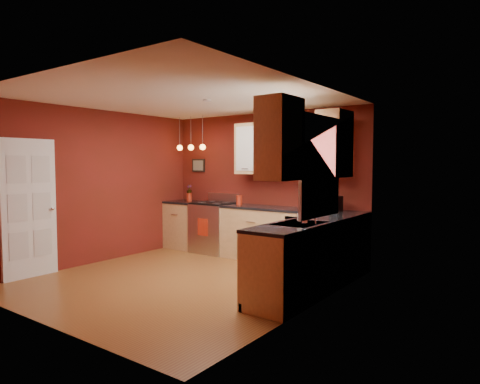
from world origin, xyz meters
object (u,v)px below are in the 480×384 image
Objects in this scene: coffee_maker at (336,204)px; red_canister at (239,200)px; sink at (299,225)px; soap_pump at (302,216)px; gas_range at (214,227)px.

red_canister is at bearing -159.94° from coffee_maker.
coffee_maker is at bearing 96.96° from sink.
gas_range is at bearing 149.79° from soap_pump.
sink is at bearing 137.58° from soap_pump.
gas_range is 4.66× the size of coffee_maker.
sink reaches higher than red_canister.
coffee_maker is (-0.19, 1.57, 0.13)m from sink.
sink is 0.17m from soap_pump.
soap_pump is (0.08, -0.07, 0.13)m from sink.
soap_pump reaches higher than gas_range.
red_canister is at bearing 143.54° from sink.
gas_range is 1.59× the size of sink.
soap_pump reaches higher than red_canister.
coffee_maker is (2.43, 0.07, 0.57)m from gas_range.
red_canister is 0.73× the size of coffee_maker.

